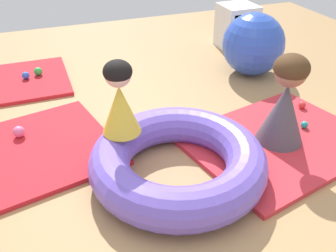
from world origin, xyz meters
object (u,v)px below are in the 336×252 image
(exercise_ball_large, at_px, (253,44))
(adult_seated, at_px, (286,101))
(inflatable_cushion, at_px, (178,161))
(play_ball_teal, at_px, (304,125))
(play_ball_green, at_px, (38,71))
(play_ball_blue, at_px, (26,75))
(storage_cube, at_px, (238,27))
(play_ball_pink, at_px, (19,132))
(play_ball_red, at_px, (302,105))
(child_in_yellow, at_px, (120,99))

(exercise_ball_large, bearing_deg, adult_seated, -111.83)
(inflatable_cushion, distance_m, play_ball_teal, 1.27)
(adult_seated, bearing_deg, play_ball_green, -107.77)
(play_ball_teal, bearing_deg, play_ball_green, 136.72)
(play_ball_blue, distance_m, exercise_ball_large, 2.53)
(play_ball_teal, relative_size, exercise_ball_large, 0.09)
(inflatable_cushion, relative_size, play_ball_teal, 20.61)
(inflatable_cushion, height_order, play_ball_green, inflatable_cushion)
(play_ball_blue, bearing_deg, inflatable_cushion, -65.35)
(play_ball_teal, relative_size, storage_cube, 0.11)
(play_ball_green, distance_m, play_ball_pink, 1.25)
(exercise_ball_large, bearing_deg, play_ball_teal, -99.85)
(play_ball_red, xyz_separation_m, storage_cube, (0.27, 1.73, 0.21))
(play_ball_green, bearing_deg, play_ball_pink, -101.36)
(play_ball_green, distance_m, play_ball_teal, 2.86)
(adult_seated, height_order, exercise_ball_large, adult_seated)
(adult_seated, relative_size, play_ball_pink, 7.75)
(play_ball_blue, xyz_separation_m, storage_cube, (2.69, 0.12, 0.20))
(child_in_yellow, distance_m, play_ball_red, 1.86)
(storage_cube, bearing_deg, play_ball_red, -98.77)
(play_ball_teal, height_order, exercise_ball_large, exercise_ball_large)
(play_ball_teal, xyz_separation_m, exercise_ball_large, (0.22, 1.25, 0.27))
(child_in_yellow, xyz_separation_m, play_ball_green, (-0.50, 1.83, -0.48))
(inflatable_cushion, relative_size, play_ball_green, 14.23)
(play_ball_green, bearing_deg, play_ball_blue, -159.03)
(play_ball_blue, xyz_separation_m, play_ball_teal, (2.22, -1.91, -0.01))
(inflatable_cushion, distance_m, child_in_yellow, 0.61)
(play_ball_pink, relative_size, storage_cube, 0.17)
(inflatable_cushion, bearing_deg, exercise_ball_large, 44.04)
(play_ball_green, distance_m, play_ball_blue, 0.15)
(adult_seated, bearing_deg, exercise_ball_large, -170.64)
(play_ball_green, height_order, play_ball_blue, play_ball_green)
(play_ball_pink, distance_m, play_ball_teal, 2.44)
(child_in_yellow, relative_size, adult_seated, 0.74)
(storage_cube, bearing_deg, inflatable_cushion, -128.09)
(child_in_yellow, bearing_deg, play_ball_teal, 85.28)
(adult_seated, height_order, play_ball_red, adult_seated)
(child_in_yellow, xyz_separation_m, play_ball_red, (1.78, 0.17, -0.49))
(inflatable_cushion, bearing_deg, child_in_yellow, 136.92)
(play_ball_blue, bearing_deg, exercise_ball_large, -15.08)
(play_ball_green, relative_size, exercise_ball_large, 0.13)
(play_ball_blue, bearing_deg, play_ball_teal, -40.69)
(play_ball_pink, xyz_separation_m, storage_cube, (2.79, 1.30, 0.19))
(play_ball_teal, bearing_deg, inflatable_cushion, -171.94)
(play_ball_green, bearing_deg, inflatable_cushion, -69.02)
(exercise_ball_large, xyz_separation_m, storage_cube, (0.25, 0.78, -0.07))
(play_ball_teal, bearing_deg, play_ball_red, 55.61)
(exercise_ball_large, bearing_deg, inflatable_cushion, -135.96)
(exercise_ball_large, bearing_deg, child_in_yellow, -147.95)
(child_in_yellow, bearing_deg, adult_seated, 80.99)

